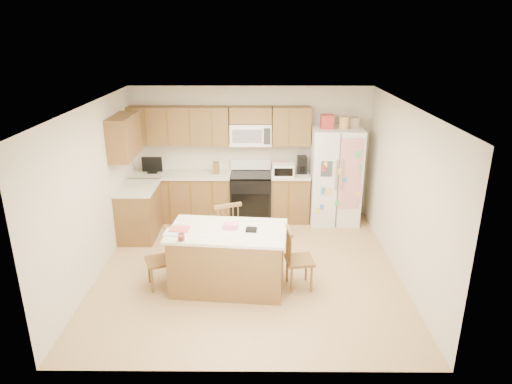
{
  "coord_description": "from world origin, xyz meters",
  "views": [
    {
      "loc": [
        0.15,
        -6.22,
        3.49
      ],
      "look_at": [
        0.11,
        0.35,
        1.12
      ],
      "focal_mm": 32.0,
      "sensor_mm": 36.0,
      "label": 1
    }
  ],
  "objects_px": {
    "refrigerator": "(335,175)",
    "windsor_chair_back": "(225,234)",
    "windsor_chair_right": "(298,260)",
    "stove": "(251,196)",
    "island": "(228,258)",
    "windsor_chair_left": "(160,260)"
  },
  "relations": [
    {
      "from": "refrigerator",
      "to": "windsor_chair_back",
      "type": "height_order",
      "value": "refrigerator"
    },
    {
      "from": "windsor_chair_back",
      "to": "refrigerator",
      "type": "bearing_deg",
      "value": 40.73
    },
    {
      "from": "refrigerator",
      "to": "island",
      "type": "bearing_deg",
      "value": -127.76
    },
    {
      "from": "windsor_chair_right",
      "to": "windsor_chair_left",
      "type": "bearing_deg",
      "value": 179.52
    },
    {
      "from": "island",
      "to": "windsor_chair_left",
      "type": "distance_m",
      "value": 0.96
    },
    {
      "from": "refrigerator",
      "to": "island",
      "type": "height_order",
      "value": "refrigerator"
    },
    {
      "from": "windsor_chair_left",
      "to": "windsor_chair_back",
      "type": "xyz_separation_m",
      "value": [
        0.87,
        0.72,
        0.08
      ]
    },
    {
      "from": "windsor_chair_back",
      "to": "windsor_chair_right",
      "type": "distance_m",
      "value": 1.3
    },
    {
      "from": "windsor_chair_right",
      "to": "refrigerator",
      "type": "bearing_deg",
      "value": 70.14
    },
    {
      "from": "island",
      "to": "windsor_chair_right",
      "type": "bearing_deg",
      "value": -0.79
    },
    {
      "from": "windsor_chair_left",
      "to": "windsor_chair_back",
      "type": "bearing_deg",
      "value": 39.56
    },
    {
      "from": "windsor_chair_left",
      "to": "windsor_chair_right",
      "type": "height_order",
      "value": "windsor_chair_right"
    },
    {
      "from": "refrigerator",
      "to": "windsor_chair_right",
      "type": "height_order",
      "value": "refrigerator"
    },
    {
      "from": "windsor_chair_right",
      "to": "island",
      "type": "bearing_deg",
      "value": 179.21
    },
    {
      "from": "stove",
      "to": "island",
      "type": "xyz_separation_m",
      "value": [
        -0.28,
        -2.45,
        -0.03
      ]
    },
    {
      "from": "refrigerator",
      "to": "windsor_chair_left",
      "type": "height_order",
      "value": "refrigerator"
    },
    {
      "from": "stove",
      "to": "island",
      "type": "relative_size",
      "value": 0.66
    },
    {
      "from": "stove",
      "to": "island",
      "type": "distance_m",
      "value": 2.47
    },
    {
      "from": "stove",
      "to": "windsor_chair_back",
      "type": "relative_size",
      "value": 1.09
    },
    {
      "from": "windsor_chair_left",
      "to": "island",
      "type": "bearing_deg",
      "value": -0.16
    },
    {
      "from": "windsor_chair_back",
      "to": "windsor_chair_right",
      "type": "bearing_deg",
      "value": -34.52
    },
    {
      "from": "refrigerator",
      "to": "windsor_chair_back",
      "type": "relative_size",
      "value": 1.97
    }
  ]
}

